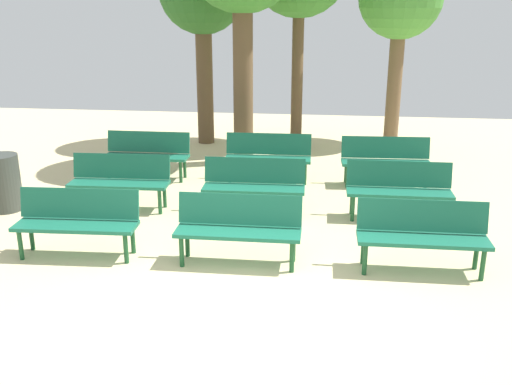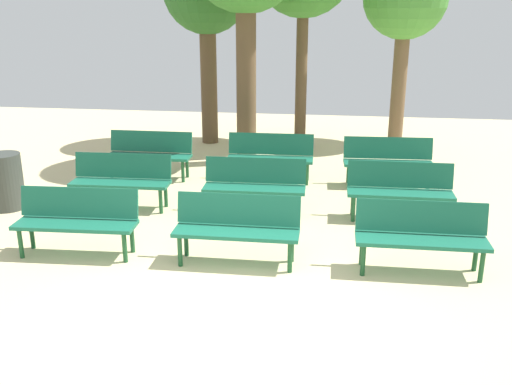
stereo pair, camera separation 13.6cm
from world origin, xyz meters
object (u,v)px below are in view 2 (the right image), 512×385
bench_r0_c2 (421,233)px  bench_r2_c2 (388,159)px  bench_r2_c0 (150,152)px  bench_r0_c0 (77,217)px  tree_0 (405,0)px  bench_r1_c0 (121,178)px  bench_r1_c1 (255,183)px  bench_r0_c1 (237,225)px  bench_r1_c2 (400,187)px  bench_r2_c1 (270,154)px  trash_bin (6,181)px

bench_r0_c2 → bench_r2_c2: 3.58m
bench_r2_c0 → bench_r0_c0: bearing=-87.6°
bench_r0_c2 → tree_0: tree_0 is taller
bench_r1_c0 → tree_0: 7.70m
bench_r1_c1 → bench_r0_c1: bearing=-90.6°
bench_r0_c1 → bench_r1_c1: same height
bench_r0_c1 → bench_r1_c2: same height
bench_r0_c1 → bench_r2_c2: size_ratio=0.99×
bench_r1_c0 → bench_r2_c0: size_ratio=1.01×
bench_r1_c0 → bench_r2_c1: (2.22, 1.83, 0.00)m
bench_r2_c0 → bench_r1_c0: bearing=-87.4°
bench_r1_c0 → bench_r1_c1: same height
bench_r0_c1 → bench_r2_c2: (2.17, 3.62, 0.00)m
bench_r0_c1 → bench_r1_c2: bearing=40.2°
bench_r2_c1 → tree_0: size_ratio=0.38×
bench_r1_c2 → bench_r2_c2: same height
bench_r0_c0 → bench_r1_c2: bearing=21.2°
bench_r1_c2 → trash_bin: 6.28m
bench_r0_c1 → bench_r1_c1: 1.83m
bench_r1_c2 → bench_r2_c1: size_ratio=1.00×
bench_r1_c2 → bench_r2_c2: 1.73m
bench_r2_c0 → bench_r2_c2: same height
bench_r0_c1 → bench_r2_c0: 4.21m
bench_r0_c0 → tree_0: tree_0 is taller
bench_r2_c0 → bench_r0_c2: bearing=-37.2°
bench_r1_c0 → bench_r1_c1: bearing=-1.5°
bench_r1_c1 → bench_r2_c2: 2.84m
bench_r0_c2 → bench_r2_c0: size_ratio=1.00×
bench_r0_c2 → bench_r2_c2: size_ratio=0.99×
bench_r0_c2 → bench_r1_c1: bearing=142.1°
bench_r1_c0 → bench_r1_c1: (2.19, 0.02, 0.00)m
bench_r0_c0 → bench_r1_c1: bearing=38.7°
bench_r0_c2 → bench_r2_c0: same height
bench_r2_c1 → bench_r0_c2: bearing=-58.7°
bench_r0_c0 → trash_bin: size_ratio=1.78×
bench_r0_c0 → bench_r0_c2: bearing=-1.6°
bench_r2_c0 → trash_bin: trash_bin is taller
tree_0 → bench_r0_c0: bearing=-123.6°
bench_r1_c2 → tree_0: bearing=85.2°
bench_r0_c2 → bench_r2_c2: (-0.13, 3.58, 0.00)m
bench_r0_c0 → bench_r0_c2: same height
tree_0 → bench_r2_c2: bearing=-97.3°
bench_r0_c2 → trash_bin: size_ratio=1.76×
bench_r0_c0 → bench_r2_c1: size_ratio=1.01×
bench_r1_c2 → bench_r0_c0: bearing=-156.6°
bench_r1_c0 → trash_bin: bearing=-172.2°
bench_r2_c2 → bench_r1_c0: bearing=-160.3°
trash_bin → bench_r2_c1: bearing=27.9°
bench_r0_c1 → trash_bin: bearing=159.4°
bench_r2_c1 → trash_bin: bearing=-153.3°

